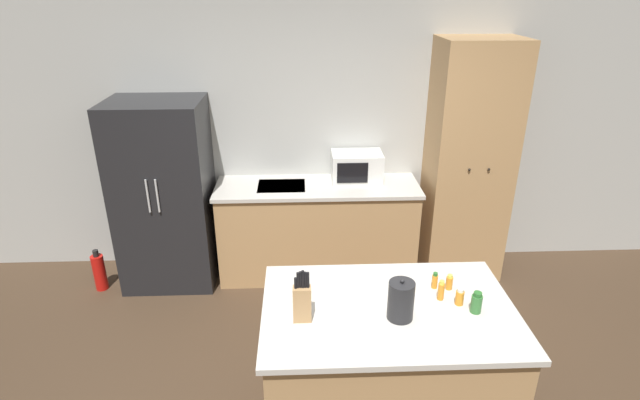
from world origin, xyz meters
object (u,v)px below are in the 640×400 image
fire_extinguisher (99,272)px  spice_bottle_short_red (460,297)px  kettle (401,300)px  microwave (357,167)px  spice_bottle_tall_dark (449,282)px  spice_bottle_green_herb (441,291)px  knife_block (302,302)px  spice_bottle_amber_oil (477,303)px  pantry_cabinet (468,163)px  refrigerator (165,195)px  spice_bottle_pale_salt (435,281)px

fire_extinguisher → spice_bottle_short_red: bearing=-31.0°
kettle → microwave: bearing=90.3°
spice_bottle_tall_dark → spice_bottle_green_herb: spice_bottle_green_herb is taller
knife_block → spice_bottle_amber_oil: 1.00m
pantry_cabinet → spice_bottle_tall_dark: bearing=-110.5°
refrigerator → kettle: 2.70m
spice_bottle_amber_oil → microwave: bearing=102.2°
spice_bottle_amber_oil → fire_extinguisher: bearing=148.4°
spice_bottle_pale_salt → fire_extinguisher: bearing=150.8°
spice_bottle_tall_dark → kettle: bearing=-142.6°
spice_bottle_tall_dark → fire_extinguisher: (-2.81, 1.54, -0.81)m
spice_bottle_tall_dark → fire_extinguisher: bearing=151.3°
spice_bottle_short_red → fire_extinguisher: spice_bottle_short_red is taller
microwave → spice_bottle_pale_salt: size_ratio=4.45×
knife_block → spice_bottle_short_red: knife_block is taller
refrigerator → spice_bottle_tall_dark: refrigerator is taller
knife_block → spice_bottle_tall_dark: knife_block is taller
spice_bottle_amber_oil → kettle: kettle is taller
pantry_cabinet → spice_bottle_pale_salt: pantry_cabinet is taller
refrigerator → pantry_cabinet: bearing=1.1°
spice_bottle_amber_oil → refrigerator: bearing=138.8°
spice_bottle_amber_oil → knife_block: bearing=-178.3°
pantry_cabinet → knife_block: pantry_cabinet is taller
knife_block → refrigerator: bearing=122.2°
spice_bottle_short_red → spice_bottle_green_herb: 0.11m
refrigerator → fire_extinguisher: (-0.65, -0.19, -0.70)m
microwave → spice_bottle_green_herb: 2.01m
spice_bottle_pale_salt → fire_extinguisher: spice_bottle_pale_salt is taller
knife_block → fire_extinguisher: size_ratio=0.77×
spice_bottle_tall_dark → spice_bottle_amber_oil: bearing=-70.2°
microwave → fire_extinguisher: (-2.44, -0.34, -0.89)m
pantry_cabinet → spice_bottle_tall_dark: 1.90m
spice_bottle_tall_dark → microwave: bearing=101.1°
microwave → kettle: bearing=-89.7°
refrigerator → kettle: bearing=-47.9°
spice_bottle_pale_salt → fire_extinguisher: (-2.73, 1.52, -0.81)m
kettle → fire_extinguisher: bearing=143.6°
kettle → spice_bottle_amber_oil: bearing=3.9°
refrigerator → microwave: 1.81m
kettle → refrigerator: bearing=132.1°
spice_bottle_short_red → spice_bottle_amber_oil: (0.07, -0.08, 0.01)m
spice_bottle_amber_oil → fire_extinguisher: size_ratio=0.32×
kettle → fire_extinguisher: 3.18m
spice_bottle_amber_oil → spice_bottle_pale_salt: (-0.17, 0.26, -0.01)m
knife_block → spice_bottle_green_herb: (0.83, 0.17, -0.06)m
refrigerator → knife_block: (1.26, -2.00, 0.19)m
spice_bottle_tall_dark → spice_bottle_short_red: 0.16m
spice_bottle_short_red → spice_bottle_green_herb: (-0.10, 0.05, 0.01)m
knife_block → spice_bottle_green_herb: 0.85m
microwave → spice_bottle_tall_dark: 1.91m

